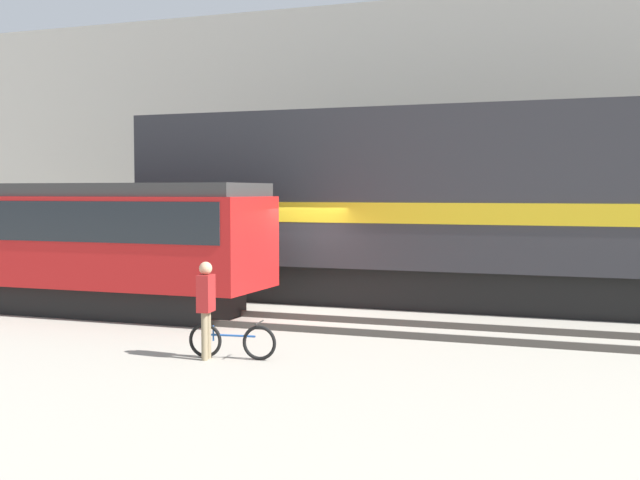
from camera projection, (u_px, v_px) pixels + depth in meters
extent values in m
plane|color=#9E998C|center=(290.00, 310.00, 19.50)|extent=(120.00, 120.00, 0.00)
cube|color=#47423D|center=(241.00, 325.00, 16.98)|extent=(60.00, 0.07, 0.14)
cube|color=#47423D|center=(269.00, 315.00, 18.32)|extent=(60.00, 0.07, 0.14)
cube|color=#47423D|center=(311.00, 300.00, 20.87)|extent=(60.00, 0.07, 0.14)
cube|color=#47423D|center=(330.00, 293.00, 22.21)|extent=(60.00, 0.07, 0.14)
cube|color=#B7B2A8|center=(408.00, 144.00, 30.14)|extent=(43.65, 6.00, 9.36)
cube|color=black|center=(465.00, 287.00, 20.17)|extent=(16.01, 2.55, 1.00)
cube|color=#2D2D33|center=(466.00, 189.00, 20.02)|extent=(17.40, 3.00, 3.94)
cube|color=gold|center=(466.00, 212.00, 20.05)|extent=(17.05, 3.04, 0.50)
cube|color=black|center=(33.00, 295.00, 19.72)|extent=(10.67, 2.00, 0.70)
cube|color=red|center=(32.00, 239.00, 19.64)|extent=(12.12, 2.50, 2.08)
cube|color=#1E2328|center=(31.00, 219.00, 19.61)|extent=(11.64, 2.54, 0.90)
cube|color=#333333|center=(31.00, 190.00, 19.57)|extent=(11.88, 2.38, 0.30)
torus|color=black|center=(259.00, 343.00, 13.73)|extent=(0.61, 0.13, 0.60)
torus|color=black|center=(205.00, 340.00, 13.96)|extent=(0.61, 0.13, 0.60)
cylinder|color=#1E4C99|center=(232.00, 336.00, 13.84)|extent=(0.84, 0.14, 0.04)
cylinder|color=#1E4C99|center=(213.00, 333.00, 13.92)|extent=(0.03, 0.03, 0.27)
cylinder|color=#262626|center=(259.00, 323.00, 13.71)|extent=(0.08, 0.44, 0.02)
cylinder|color=#8C7A5B|center=(208.00, 335.00, 13.87)|extent=(0.11, 0.11, 0.83)
cylinder|color=#8C7A5B|center=(205.00, 336.00, 13.71)|extent=(0.11, 0.11, 0.83)
cube|color=maroon|center=(206.00, 293.00, 13.74)|extent=(0.26, 0.38, 0.64)
sphere|color=tan|center=(206.00, 268.00, 13.72)|extent=(0.22, 0.22, 0.22)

